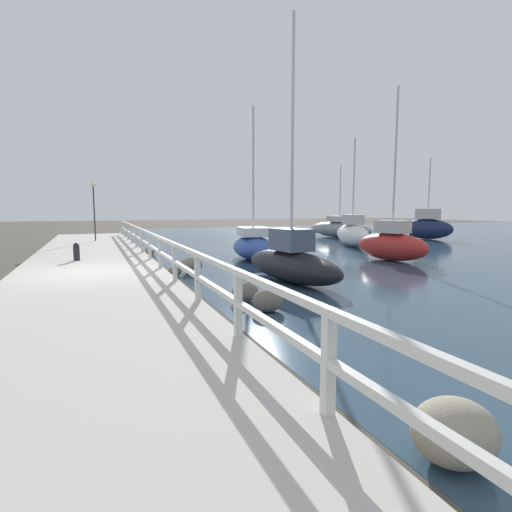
{
  "coord_description": "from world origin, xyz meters",
  "views": [
    {
      "loc": [
        0.13,
        -12.07,
        2.11
      ],
      "look_at": [
        4.22,
        -2.07,
        0.81
      ],
      "focal_mm": 28.0,
      "sensor_mm": 36.0,
      "label": 1
    }
  ],
  "objects_px": {
    "sailboat_navy": "(427,227)",
    "sailboat_gray": "(339,229)",
    "mooring_bollard": "(76,252)",
    "sailboat_black": "(291,262)",
    "dock_lamp": "(94,198)",
    "sailboat_blue": "(253,245)",
    "sailboat_white": "(352,233)",
    "sailboat_red": "(392,244)"
  },
  "relations": [
    {
      "from": "sailboat_navy",
      "to": "sailboat_red",
      "type": "xyz_separation_m",
      "value": [
        -10.02,
        -8.07,
        -0.16
      ]
    },
    {
      "from": "sailboat_red",
      "to": "sailboat_black",
      "type": "bearing_deg",
      "value": -170.21
    },
    {
      "from": "sailboat_navy",
      "to": "sailboat_gray",
      "type": "xyz_separation_m",
      "value": [
        -4.76,
        3.44,
        -0.21
      ]
    },
    {
      "from": "dock_lamp",
      "to": "sailboat_red",
      "type": "height_order",
      "value": "sailboat_red"
    },
    {
      "from": "sailboat_white",
      "to": "sailboat_red",
      "type": "bearing_deg",
      "value": -90.89
    },
    {
      "from": "mooring_bollard",
      "to": "sailboat_navy",
      "type": "bearing_deg",
      "value": 15.17
    },
    {
      "from": "sailboat_navy",
      "to": "sailboat_red",
      "type": "relative_size",
      "value": 0.8
    },
    {
      "from": "sailboat_gray",
      "to": "sailboat_blue",
      "type": "relative_size",
      "value": 0.97
    },
    {
      "from": "sailboat_red",
      "to": "sailboat_white",
      "type": "height_order",
      "value": "sailboat_red"
    },
    {
      "from": "dock_lamp",
      "to": "sailboat_black",
      "type": "relative_size",
      "value": 0.43
    },
    {
      "from": "dock_lamp",
      "to": "sailboat_gray",
      "type": "relative_size",
      "value": 0.53
    },
    {
      "from": "sailboat_navy",
      "to": "sailboat_white",
      "type": "xyz_separation_m",
      "value": [
        -7.71,
        -2.22,
        -0.14
      ]
    },
    {
      "from": "dock_lamp",
      "to": "sailboat_navy",
      "type": "bearing_deg",
      "value": -7.49
    },
    {
      "from": "sailboat_red",
      "to": "sailboat_white",
      "type": "distance_m",
      "value": 6.29
    },
    {
      "from": "mooring_bollard",
      "to": "sailboat_black",
      "type": "height_order",
      "value": "sailboat_black"
    },
    {
      "from": "sailboat_navy",
      "to": "sailboat_black",
      "type": "distance_m",
      "value": 19.19
    },
    {
      "from": "dock_lamp",
      "to": "sailboat_red",
      "type": "bearing_deg",
      "value": -44.58
    },
    {
      "from": "mooring_bollard",
      "to": "sailboat_black",
      "type": "relative_size",
      "value": 0.08
    },
    {
      "from": "mooring_bollard",
      "to": "sailboat_black",
      "type": "distance_m",
      "value": 7.52
    },
    {
      "from": "sailboat_red",
      "to": "dock_lamp",
      "type": "bearing_deg",
      "value": 121.03
    },
    {
      "from": "sailboat_red",
      "to": "sailboat_black",
      "type": "height_order",
      "value": "sailboat_black"
    },
    {
      "from": "mooring_bollard",
      "to": "sailboat_white",
      "type": "xyz_separation_m",
      "value": [
        13.96,
        3.65,
        0.07
      ]
    },
    {
      "from": "sailboat_navy",
      "to": "sailboat_blue",
      "type": "distance_m",
      "value": 16.04
    },
    {
      "from": "sailboat_white",
      "to": "sailboat_blue",
      "type": "bearing_deg",
      "value": -134.66
    },
    {
      "from": "mooring_bollard",
      "to": "sailboat_blue",
      "type": "relative_size",
      "value": 0.1
    },
    {
      "from": "mooring_bollard",
      "to": "sailboat_red",
      "type": "height_order",
      "value": "sailboat_red"
    },
    {
      "from": "mooring_bollard",
      "to": "sailboat_white",
      "type": "distance_m",
      "value": 14.43
    },
    {
      "from": "mooring_bollard",
      "to": "sailboat_gray",
      "type": "relative_size",
      "value": 0.1
    },
    {
      "from": "mooring_bollard",
      "to": "sailboat_navy",
      "type": "relative_size",
      "value": 0.11
    },
    {
      "from": "sailboat_gray",
      "to": "sailboat_black",
      "type": "distance_m",
      "value": 18.03
    },
    {
      "from": "sailboat_navy",
      "to": "sailboat_gray",
      "type": "height_order",
      "value": "sailboat_navy"
    },
    {
      "from": "sailboat_navy",
      "to": "sailboat_white",
      "type": "relative_size",
      "value": 0.92
    },
    {
      "from": "sailboat_blue",
      "to": "sailboat_gray",
      "type": "bearing_deg",
      "value": 50.0
    },
    {
      "from": "dock_lamp",
      "to": "sailboat_red",
      "type": "relative_size",
      "value": 0.47
    },
    {
      "from": "dock_lamp",
      "to": "sailboat_black",
      "type": "height_order",
      "value": "sailboat_black"
    },
    {
      "from": "mooring_bollard",
      "to": "sailboat_gray",
      "type": "bearing_deg",
      "value": 28.84
    },
    {
      "from": "dock_lamp",
      "to": "sailboat_blue",
      "type": "relative_size",
      "value": 0.52
    },
    {
      "from": "sailboat_black",
      "to": "sailboat_blue",
      "type": "bearing_deg",
      "value": 72.99
    },
    {
      "from": "dock_lamp",
      "to": "sailboat_blue",
      "type": "bearing_deg",
      "value": -54.4
    },
    {
      "from": "dock_lamp",
      "to": "sailboat_white",
      "type": "height_order",
      "value": "sailboat_white"
    },
    {
      "from": "mooring_bollard",
      "to": "dock_lamp",
      "type": "height_order",
      "value": "dock_lamp"
    },
    {
      "from": "dock_lamp",
      "to": "sailboat_blue",
      "type": "xyz_separation_m",
      "value": [
        5.98,
        -8.35,
        -2.06
      ]
    }
  ]
}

